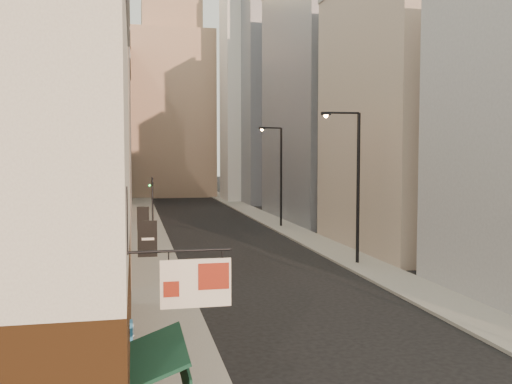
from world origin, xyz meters
The scene contains 15 objects.
sidewalk_left centered at (-6.50, 55.00, 0.07)m, with size 3.00×140.00×0.15m, color gray.
sidewalk_right centered at (6.50, 55.00, 0.07)m, with size 3.00×140.00×0.15m, color gray.
near_building_left centered at (-10.99, 9.00, 6.02)m, with size 8.30×23.04×12.30m.
left_bldg_beige centered at (-12.00, 26.00, 8.00)m, with size 8.00×12.00×16.00m, color gray.
left_bldg_grey centered at (-12.00, 42.00, 10.00)m, with size 8.00×16.00×20.00m, color gray.
left_bldg_tan centered at (-12.00, 60.00, 8.50)m, with size 8.00×18.00×17.00m, color tan.
left_bldg_wingrid centered at (-12.00, 80.00, 12.00)m, with size 8.00×20.00×24.00m, color gray.
right_bldg_beige centered at (12.00, 30.00, 10.00)m, with size 8.00×16.00×20.00m, color gray.
right_bldg_wingrid centered at (12.00, 50.00, 13.00)m, with size 8.00×20.00×26.00m, color gray.
highrise centered at (18.00, 78.00, 25.66)m, with size 21.00×23.00×51.20m.
clock_tower centered at (-1.00, 92.00, 17.63)m, with size 14.00×14.00×44.90m.
white_tower centered at (10.00, 78.00, 18.61)m, with size 8.00×8.00×41.50m.
streetlamp_mid centered at (5.96, 24.47, 5.58)m, with size 2.56×0.40×9.77m.
streetlamp_far centered at (6.04, 43.97, 5.56)m, with size 2.48×0.94×9.73m.
traffic_light_left centered at (-6.06, 44.95, 3.57)m, with size 0.59×0.52×5.00m.
Camera 1 is at (-7.86, -9.64, 7.02)m, focal length 40.00 mm.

